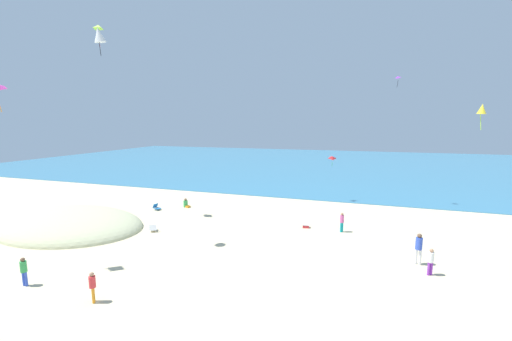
% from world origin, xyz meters
% --- Properties ---
extents(ground_plane, '(120.00, 120.00, 0.00)m').
position_xyz_m(ground_plane, '(0.00, 10.00, 0.00)').
color(ground_plane, beige).
extents(ocean_water, '(120.00, 60.00, 0.05)m').
position_xyz_m(ocean_water, '(0.00, 48.82, 0.03)').
color(ocean_water, teal).
rests_on(ocean_water, ground_plane).
extents(dune_mound, '(11.40, 7.98, 2.56)m').
position_xyz_m(dune_mound, '(-14.14, 5.13, 0.00)').
color(dune_mound, beige).
rests_on(dune_mound, ground_plane).
extents(beach_chair_far_left, '(0.73, 0.78, 0.52)m').
position_xyz_m(beach_chair_far_left, '(-7.65, 6.24, 0.23)').
color(beach_chair_far_left, white).
rests_on(beach_chair_far_left, ground_plane).
extents(beach_chair_near_camera, '(0.78, 0.66, 0.56)m').
position_xyz_m(beach_chair_near_camera, '(-10.85, 11.11, 0.24)').
color(beach_chair_near_camera, '#2370B2').
rests_on(beach_chair_near_camera, ground_plane).
extents(cooler_box, '(0.53, 0.47, 0.25)m').
position_xyz_m(cooler_box, '(2.61, 10.41, 0.13)').
color(cooler_box, red).
rests_on(cooler_box, ground_plane).
extents(person_0, '(0.39, 0.39, 1.37)m').
position_xyz_m(person_0, '(-4.65, -2.05, 0.79)').
color(person_0, orange).
rests_on(person_0, ground_plane).
extents(person_1, '(0.38, 0.38, 1.40)m').
position_xyz_m(person_1, '(9.73, 5.09, 0.81)').
color(person_1, purple).
rests_on(person_1, ground_plane).
extents(person_2, '(0.28, 0.28, 1.41)m').
position_xyz_m(person_2, '(-8.85, -1.96, 0.81)').
color(person_2, blue).
rests_on(person_2, ground_plane).
extents(person_3, '(0.42, 0.42, 1.76)m').
position_xyz_m(person_3, '(9.36, 6.23, 1.02)').
color(person_3, white).
rests_on(person_3, ground_plane).
extents(person_4, '(0.74, 0.54, 0.83)m').
position_xyz_m(person_4, '(-8.82, 12.72, 0.31)').
color(person_4, green).
rests_on(person_4, ground_plane).
extents(person_6, '(0.40, 0.40, 1.41)m').
position_xyz_m(person_6, '(5.18, 10.26, 0.81)').
color(person_6, '#19ADB2').
rests_on(person_6, ground_plane).
extents(kite_purple, '(0.54, 0.51, 1.03)m').
position_xyz_m(kite_purple, '(9.20, 19.37, 11.75)').
color(kite_purple, purple).
extents(kite_lime, '(1.01, 0.90, 1.62)m').
position_xyz_m(kite_lime, '(-13.25, 8.35, 14.94)').
color(kite_lime, '#99DB33').
extents(kite_yellow, '(0.62, 0.61, 1.38)m').
position_xyz_m(kite_yellow, '(12.16, 7.93, 8.41)').
color(kite_yellow, yellow).
extents(kite_red, '(0.77, 0.70, 1.11)m').
position_xyz_m(kite_red, '(3.82, 18.84, 4.39)').
color(kite_red, red).
extents(kite_white, '(0.86, 0.95, 1.59)m').
position_xyz_m(kite_white, '(-8.40, 3.28, 12.65)').
color(kite_white, white).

